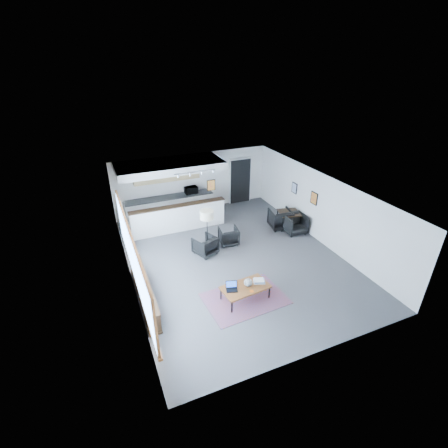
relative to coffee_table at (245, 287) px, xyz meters
name	(u,v)px	position (x,y,z in m)	size (l,w,h in m)	color
room	(235,225)	(0.60, 2.09, 0.89)	(7.02, 9.02, 2.62)	#4E4E50
window	(133,257)	(-2.86, 1.19, 1.04)	(0.10, 5.95, 1.66)	#8CBFFF
console	(144,292)	(-2.70, 1.04, -0.09)	(0.35, 3.00, 0.80)	black
kitchenette	(171,190)	(-0.60, 5.80, 0.97)	(4.20, 1.96, 2.60)	white
doorway	(240,181)	(2.90, 6.51, 0.66)	(1.10, 0.12, 2.15)	black
track_light	(195,173)	(0.01, 4.29, 2.11)	(1.60, 0.07, 0.15)	silver
wall_art_lower	(314,198)	(4.07, 2.49, 1.14)	(0.03, 0.38, 0.48)	black
wall_art_upper	(294,188)	(4.07, 3.79, 1.09)	(0.03, 0.34, 0.44)	black
kilim_rug	(245,299)	(0.00, 0.00, -0.41)	(2.39, 1.70, 0.01)	#683B51
coffee_table	(245,287)	(0.00, 0.00, 0.00)	(1.44, 0.88, 0.45)	brown
laptop	(232,287)	(-0.41, 0.06, 0.10)	(0.38, 0.34, 0.23)	black
ceramic_pot	(248,283)	(0.09, 0.00, 0.15)	(0.24, 0.24, 0.24)	gray
book_stack	(259,281)	(0.46, 0.03, 0.08)	(0.40, 0.36, 0.10)	silver
coaster	(252,291)	(0.07, -0.26, 0.04)	(0.13, 0.13, 0.01)	#E5590C
armchair_left	(205,245)	(-0.23, 2.76, -0.04)	(0.71, 0.67, 0.74)	black
armchair_right	(229,235)	(0.82, 3.07, -0.06)	(0.68, 0.64, 0.70)	black
floor_lamp	(207,216)	(-0.10, 2.85, 1.01)	(0.49, 0.49, 1.64)	black
dining_table	(289,214)	(3.60, 3.33, 0.22)	(0.99, 0.99, 0.69)	black
dining_chair_near	(295,224)	(3.60, 2.84, -0.05)	(0.70, 0.65, 0.72)	black
dining_chair_far	(280,219)	(3.28, 3.44, -0.04)	(0.72, 0.67, 0.74)	black
microwave	(191,189)	(0.38, 6.24, 0.70)	(0.54, 0.30, 0.36)	black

